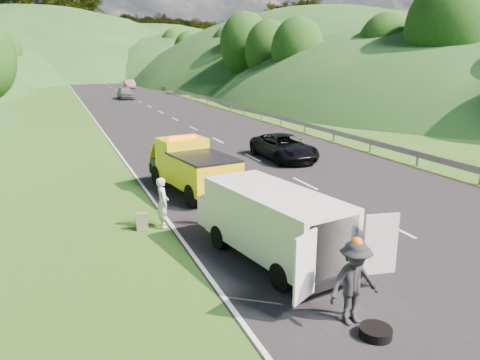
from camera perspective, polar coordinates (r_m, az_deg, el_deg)
name	(u,v)px	position (r m, az deg, el deg)	size (l,w,h in m)	color
ground	(286,220)	(16.61, 5.64, -4.88)	(320.00, 320.00, 0.00)	#38661E
road_surface	(150,107)	(55.11, -10.96, 8.78)	(14.00, 200.00, 0.02)	black
guardrail	(183,96)	(68.87, -6.94, 10.10)	(0.06, 140.00, 1.52)	gray
tree_line_right	(245,91)	(80.01, 0.61, 10.86)	(14.00, 140.00, 14.00)	#265017
hills_backdrop	(99,75)	(149.30, -16.76, 12.11)	(201.00, 288.60, 44.00)	#2D5B23
tow_truck	(192,167)	(19.66, -5.86, 1.65)	(2.74, 5.58, 2.30)	black
white_van	(271,221)	(13.06, 3.84, -5.00)	(3.48, 6.12, 2.05)	black
woman	(164,227)	(16.08, -9.29, -5.69)	(0.62, 0.45, 1.71)	silver
child	(205,225)	(16.08, -4.30, -5.53)	(0.53, 0.41, 1.09)	tan
worker	(351,323)	(10.85, 13.42, -16.59)	(1.21, 0.70, 1.88)	black
suitcase	(142,222)	(15.85, -11.84, -4.98)	(0.37, 0.20, 0.59)	#65624B
spare_tire	(375,337)	(10.51, 16.15, -17.93)	(0.67, 0.67, 0.20)	black
passing_suv	(284,160)	(26.24, 5.33, 2.50)	(2.28, 4.95, 1.38)	black
dist_car_a	(126,99)	(65.46, -13.73, 9.55)	(1.90, 4.72, 1.61)	#525458
dist_car_b	(130,89)	(86.73, -13.31, 10.78)	(1.66, 4.77, 1.57)	#795151
dist_car_c	(98,83)	(107.45, -16.90, 11.26)	(1.92, 4.72, 1.37)	#AE6257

